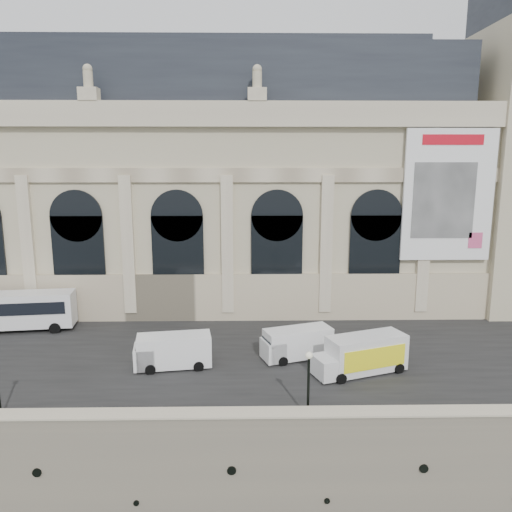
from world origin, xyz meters
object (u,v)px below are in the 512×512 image
at_px(bus_left, 5,310).
at_px(box_truck, 362,355).
at_px(lamp_right, 308,386).
at_px(van_c, 294,344).
at_px(van_b, 169,351).

distance_m(bus_left, box_truck, 34.03).
height_order(bus_left, box_truck, bus_left).
bearing_deg(bus_left, lamp_right, -31.89).
height_order(van_c, lamp_right, lamp_right).
bearing_deg(lamp_right, van_c, 90.09).
xyz_separation_m(bus_left, lamp_right, (27.44, -17.07, 0.14)).
xyz_separation_m(bus_left, van_b, (17.25, -8.90, -0.75)).
height_order(van_b, van_c, van_b).
distance_m(bus_left, lamp_right, 32.32).
relative_size(bus_left, van_c, 2.10).
xyz_separation_m(van_b, van_c, (10.17, 1.63, -0.05)).
height_order(bus_left, lamp_right, lamp_right).
xyz_separation_m(bus_left, van_c, (27.42, -7.28, -0.80)).
bearing_deg(bus_left, van_b, -27.30).
xyz_separation_m(van_c, box_truck, (5.04, -2.90, 0.18)).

